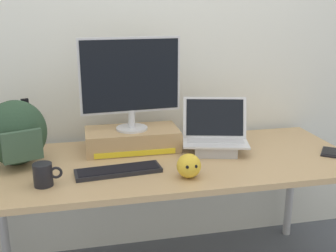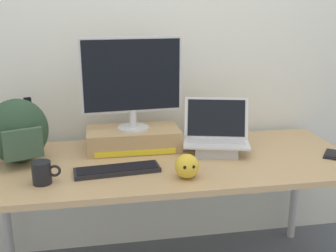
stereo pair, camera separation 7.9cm
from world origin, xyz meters
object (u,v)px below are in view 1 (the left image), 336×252
messenger_backpack (16,133)px  plush_toy (189,166)px  desktop_monitor (131,80)px  open_laptop (215,141)px  toner_box_yellow (132,139)px  coffee_mug (44,175)px  cell_phone (329,152)px  external_keyboard (118,171)px

messenger_backpack → plush_toy: size_ratio=3.16×
desktop_monitor → plush_toy: size_ratio=4.76×
plush_toy → open_laptop: bearing=53.3°
open_laptop → messenger_backpack: size_ratio=1.09×
toner_box_yellow → desktop_monitor: size_ratio=0.94×
toner_box_yellow → plush_toy: (0.21, -0.44, -0.00)m
toner_box_yellow → coffee_mug: size_ratio=4.00×
desktop_monitor → coffee_mug: size_ratio=4.27×
toner_box_yellow → coffee_mug: (-0.44, -0.39, -0.01)m
plush_toy → desktop_monitor: bearing=115.1°
toner_box_yellow → open_laptop: (0.43, -0.13, 0.00)m
cell_phone → open_laptop: bearing=-157.0°
plush_toy → coffee_mug: bearing=175.9°
cell_phone → external_keyboard: bearing=-140.9°
messenger_backpack → cell_phone: (1.61, -0.18, -0.16)m
coffee_mug → plush_toy: 0.65m
messenger_backpack → plush_toy: messenger_backpack is taller
toner_box_yellow → external_keyboard: toner_box_yellow is taller
desktop_monitor → plush_toy: desktop_monitor is taller
coffee_mug → cell_phone: bearing=4.1°
toner_box_yellow → desktop_monitor: desktop_monitor is taller
external_keyboard → toner_box_yellow: bearing=65.9°
toner_box_yellow → external_keyboard: size_ratio=1.22×
messenger_backpack → desktop_monitor: bearing=-10.2°
desktop_monitor → coffee_mug: (-0.44, -0.39, -0.33)m
messenger_backpack → coffee_mug: (0.14, -0.29, -0.11)m
external_keyboard → open_laptop: bearing=13.6°
toner_box_yellow → desktop_monitor: bearing=-84.4°
messenger_backpack → coffee_mug: 0.34m
toner_box_yellow → cell_phone: 1.07m
external_keyboard → messenger_backpack: bearing=150.4°
desktop_monitor → toner_box_yellow: bearing=91.5°
messenger_backpack → coffee_mug: bearing=-83.8°
desktop_monitor → plush_toy: 0.58m
open_laptop → external_keyboard: open_laptop is taller
external_keyboard → cell_phone: external_keyboard is taller
messenger_backpack → cell_phone: 1.63m
cell_phone → coffee_mug: bearing=-138.4°
external_keyboard → messenger_backpack: 0.54m
open_laptop → coffee_mug: size_ratio=3.09×
desktop_monitor → cell_phone: bearing=-19.7°
cell_phone → plush_toy: bearing=-132.1°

